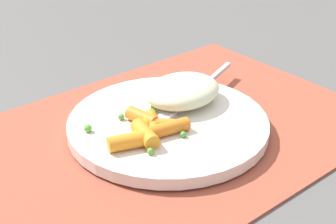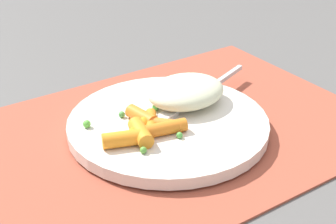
# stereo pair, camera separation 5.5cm
# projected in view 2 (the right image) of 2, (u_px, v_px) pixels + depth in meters

# --- Properties ---
(ground_plane) EXTENTS (2.40, 2.40, 0.00)m
(ground_plane) POSITION_uv_depth(u_px,v_px,m) (168.00, 134.00, 0.63)
(ground_plane) COLOR #565451
(placemat) EXTENTS (0.50, 0.35, 0.01)m
(placemat) POSITION_uv_depth(u_px,v_px,m) (168.00, 131.00, 0.62)
(placemat) COLOR #9E4733
(placemat) RESTS_ON ground_plane
(plate) EXTENTS (0.24, 0.24, 0.01)m
(plate) POSITION_uv_depth(u_px,v_px,m) (168.00, 124.00, 0.62)
(plate) COLOR silver
(plate) RESTS_ON placemat
(rice_mound) EXTENTS (0.10, 0.08, 0.03)m
(rice_mound) POSITION_uv_depth(u_px,v_px,m) (186.00, 92.00, 0.64)
(rice_mound) COLOR beige
(rice_mound) RESTS_ON plate
(carrot_portion) EXTENTS (0.10, 0.08, 0.02)m
(carrot_portion) POSITION_uv_depth(u_px,v_px,m) (145.00, 128.00, 0.58)
(carrot_portion) COLOR orange
(carrot_portion) RESTS_ON plate
(pea_scatter) EXTENTS (0.10, 0.09, 0.01)m
(pea_scatter) POSITION_uv_depth(u_px,v_px,m) (130.00, 129.00, 0.59)
(pea_scatter) COLOR #59B33C
(pea_scatter) RESTS_ON plate
(fork) EXTENTS (0.20, 0.09, 0.01)m
(fork) POSITION_uv_depth(u_px,v_px,m) (192.00, 100.00, 0.65)
(fork) COLOR silver
(fork) RESTS_ON plate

